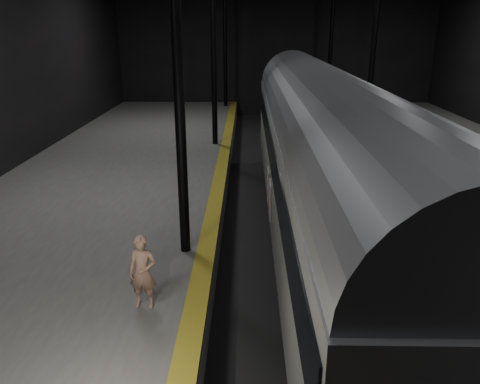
{
  "coord_description": "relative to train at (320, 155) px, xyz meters",
  "views": [
    {
      "loc": [
        -2.16,
        -15.25,
        6.66
      ],
      "look_at": [
        -2.37,
        -2.15,
        2.0
      ],
      "focal_mm": 35.0,
      "sensor_mm": 36.0,
      "label": 1
    }
  ],
  "objects": [
    {
      "name": "tactile_strip",
      "position": [
        -3.25,
        1.78,
        -2.03
      ],
      "size": [
        0.5,
        43.8,
        0.01
      ],
      "primitive_type": "cube",
      "color": "olive",
      "rests_on": "platform_left"
    },
    {
      "name": "platform_left",
      "position": [
        -7.5,
        1.78,
        -2.54
      ],
      "size": [
        9.0,
        43.8,
        1.0
      ],
      "primitive_type": "cube",
      "color": "#4D4D4A",
      "rests_on": "ground"
    },
    {
      "name": "ground",
      "position": [
        0.0,
        1.78,
        -3.04
      ],
      "size": [
        44.0,
        44.0,
        0.0
      ],
      "primitive_type": "plane",
      "color": "black",
      "rests_on": "ground"
    },
    {
      "name": "track",
      "position": [
        0.0,
        1.78,
        -2.97
      ],
      "size": [
        2.4,
        43.0,
        0.24
      ],
      "color": "#3F3328",
      "rests_on": "ground"
    },
    {
      "name": "woman",
      "position": [
        -4.33,
        -4.88,
        -1.22
      ],
      "size": [
        0.64,
        0.46,
        1.63
      ],
      "primitive_type": "imported",
      "rotation": [
        0.0,
        0.0,
        -0.11
      ],
      "color": "#A37A64",
      "rests_on": "platform_left"
    },
    {
      "name": "train",
      "position": [
        0.0,
        0.0,
        0.0
      ],
      "size": [
        3.05,
        20.37,
        5.45
      ],
      "color": "#A8ABB0",
      "rests_on": "ground"
    }
  ]
}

